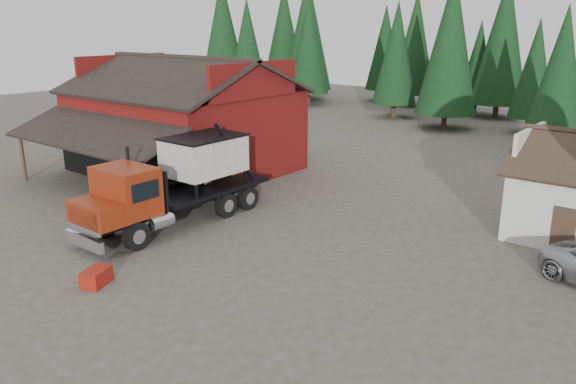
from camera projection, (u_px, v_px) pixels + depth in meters
The scene contains 8 objects.
ground at pixel (183, 261), 22.18m from camera, with size 120.00×120.00×0.00m, color #454036.
red_barn at pixel (184, 128), 35.39m from camera, with size 12.80×13.63×7.18m.
conifer_backdrop at pixel (517, 122), 53.66m from camera, with size 76.00×16.00×16.00m, color black, non-canonical shape.
near_pine_a at pixel (247, 52), 54.44m from camera, with size 4.40×4.40×11.40m.
near_pine_b at pixel (561, 70), 39.39m from camera, with size 3.96×3.96×10.40m.
near_pine_d at pixel (450, 43), 47.92m from camera, with size 5.28×5.28×13.40m.
feed_truck at pixel (178, 180), 25.83m from camera, with size 2.95×9.98×4.50m.
equip_box at pixel (96, 277), 20.06m from camera, with size 0.70×1.10×0.60m, color maroon.
Camera 1 is at (15.99, -13.42, 8.99)m, focal length 35.00 mm.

